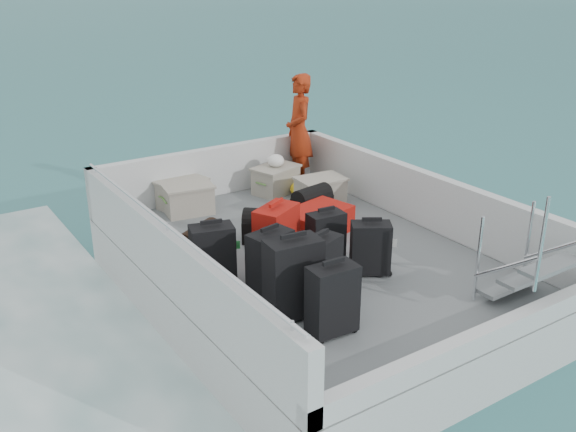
# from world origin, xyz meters

# --- Properties ---
(ground) EXTENTS (160.00, 160.00, 0.00)m
(ground) POSITION_xyz_m (0.00, 0.00, 0.00)
(ground) COLOR #1B5F5F
(ground) RESTS_ON ground
(ferry_hull) EXTENTS (3.60, 5.00, 0.60)m
(ferry_hull) POSITION_xyz_m (0.00, 0.00, 0.30)
(ferry_hull) COLOR silver
(ferry_hull) RESTS_ON ground
(deck) EXTENTS (3.30, 4.70, 0.02)m
(deck) POSITION_xyz_m (0.00, 0.00, 0.61)
(deck) COLOR slate
(deck) RESTS_ON ferry_hull
(deck_fittings) EXTENTS (3.60, 5.00, 0.90)m
(deck_fittings) POSITION_xyz_m (0.35, -0.32, 0.99)
(deck_fittings) COLOR silver
(deck_fittings) RESTS_ON deck
(suitcase_0) EXTENTS (0.54, 0.34, 0.79)m
(suitcase_0) POSITION_xyz_m (-0.95, -1.06, 1.02)
(suitcase_0) COLOR black
(suitcase_0) RESTS_ON deck
(suitcase_1) EXTENTS (0.49, 0.33, 0.67)m
(suitcase_1) POSITION_xyz_m (-0.88, -0.54, 0.95)
(suitcase_1) COLOR black
(suitcase_1) RESTS_ON deck
(suitcase_2) EXTENTS (0.50, 0.38, 0.64)m
(suitcase_2) POSITION_xyz_m (-1.27, -0.03, 0.94)
(suitcase_2) COLOR black
(suitcase_2) RESTS_ON deck
(suitcase_3) EXTENTS (0.45, 0.28, 0.67)m
(suitcase_3) POSITION_xyz_m (-0.83, -1.50, 0.96)
(suitcase_3) COLOR black
(suitcase_3) RESTS_ON deck
(suitcase_4) EXTENTS (0.48, 0.37, 0.62)m
(suitcase_4) POSITION_xyz_m (-0.48, -0.85, 0.93)
(suitcase_4) COLOR black
(suitcase_4) RESTS_ON deck
(suitcase_5) EXTENTS (0.59, 0.50, 0.70)m
(suitcase_5) POSITION_xyz_m (-0.51, -0.07, 0.97)
(suitcase_5) COLOR #AE170D
(suitcase_5) RESTS_ON deck
(suitcase_6) EXTENTS (0.49, 0.44, 0.58)m
(suitcase_6) POSITION_xyz_m (0.24, -0.77, 0.91)
(suitcase_6) COLOR black
(suitcase_6) RESTS_ON deck
(suitcase_7) EXTENTS (0.43, 0.27, 0.57)m
(suitcase_7) POSITION_xyz_m (0.04, -0.24, 0.91)
(suitcase_7) COLOR black
(suitcase_7) RESTS_ON deck
(suitcase_8) EXTENTS (0.93, 0.72, 0.33)m
(suitcase_8) POSITION_xyz_m (0.41, 0.44, 0.78)
(suitcase_8) COLOR #AE170D
(suitcase_8) RESTS_ON deck
(duffel_0) EXTENTS (0.64, 0.54, 0.32)m
(duffel_0) POSITION_xyz_m (-1.13, 0.55, 0.78)
(duffel_0) COLOR black
(duffel_0) RESTS_ON deck
(duffel_1) EXTENTS (0.56, 0.55, 0.32)m
(duffel_1) POSITION_xyz_m (-0.27, 0.59, 0.78)
(duffel_1) COLOR black
(duffel_1) RESTS_ON deck
(duffel_2) EXTENTS (0.57, 0.39, 0.32)m
(duffel_2) POSITION_xyz_m (0.68, 0.93, 0.78)
(duffel_2) COLOR black
(duffel_2) RESTS_ON deck
(crate_0) EXTENTS (0.67, 0.51, 0.37)m
(crate_0) POSITION_xyz_m (-0.62, 1.96, 0.80)
(crate_0) COLOR #ABA395
(crate_0) RESTS_ON deck
(crate_1) EXTENTS (0.69, 0.55, 0.37)m
(crate_1) POSITION_xyz_m (-0.59, 2.20, 0.80)
(crate_1) COLOR #ABA395
(crate_1) RESTS_ON deck
(crate_2) EXTENTS (0.71, 0.58, 0.37)m
(crate_2) POSITION_xyz_m (0.79, 2.00, 0.81)
(crate_2) COLOR #ABA395
(crate_2) RESTS_ON deck
(crate_3) EXTENTS (0.65, 0.47, 0.37)m
(crate_3) POSITION_xyz_m (1.03, 1.23, 0.80)
(crate_3) COLOR #ABA395
(crate_3) RESTS_ON deck
(yellow_bag) EXTENTS (0.28, 0.26, 0.22)m
(yellow_bag) POSITION_xyz_m (1.00, 1.69, 0.73)
(yellow_bag) COLOR yellow
(yellow_bag) RESTS_ON deck
(white_bag) EXTENTS (0.24, 0.24, 0.18)m
(white_bag) POSITION_xyz_m (0.79, 2.00, 1.08)
(white_bag) COLOR white
(white_bag) RESTS_ON crate_2
(passenger) EXTENTS (0.57, 0.71, 1.66)m
(passenger) POSITION_xyz_m (1.30, 2.15, 1.45)
(passenger) COLOR red
(passenger) RESTS_ON deck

